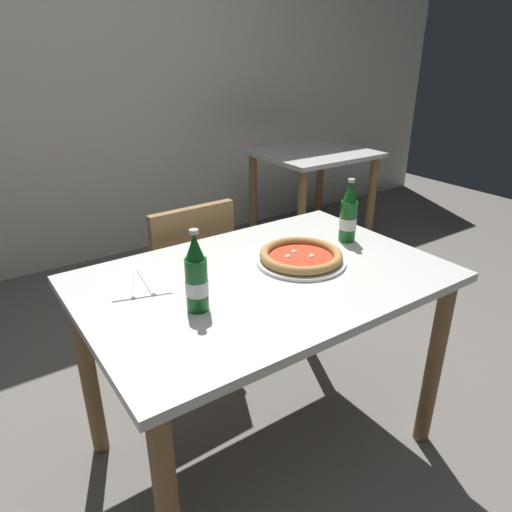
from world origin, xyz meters
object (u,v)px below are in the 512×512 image
dining_table_background (313,173)px  pizza_margherita_near (301,257)px  chair_behind_table (184,279)px  beer_bottle_left (349,215)px  napkin_with_cutlery (140,284)px  beer_bottle_center (196,277)px  dining_table_main (264,304)px

dining_table_background → pizza_margherita_near: bearing=-132.5°
chair_behind_table → pizza_margherita_near: size_ratio=2.68×
dining_table_background → beer_bottle_left: beer_bottle_left is taller
chair_behind_table → napkin_with_cutlery: 0.63m
pizza_margherita_near → beer_bottle_center: size_ratio=1.28×
chair_behind_table → pizza_margherita_near: 0.69m
pizza_margherita_near → dining_table_main: bearing=-177.3°
dining_table_background → beer_bottle_left: size_ratio=3.24×
pizza_margherita_near → napkin_with_cutlery: pizza_margherita_near is taller
pizza_margherita_near → napkin_with_cutlery: size_ratio=1.42×
napkin_with_cutlery → dining_table_background: bearing=34.5°
dining_table_background → chair_behind_table: bearing=-150.9°
pizza_margherita_near → dining_table_background: bearing=47.5°
beer_bottle_left → napkin_with_cutlery: beer_bottle_left is taller
beer_bottle_left → beer_bottle_center: same height
dining_table_main → beer_bottle_center: beer_bottle_center is taller
napkin_with_cutlery → pizza_margherita_near: bearing=-16.9°
chair_behind_table → napkin_with_cutlery: (-0.36, -0.44, 0.27)m
chair_behind_table → beer_bottle_left: size_ratio=3.44×
beer_bottle_center → napkin_with_cutlery: beer_bottle_center is taller
dining_table_background → pizza_margherita_near: 1.94m
pizza_margherita_near → beer_bottle_left: bearing=11.2°
dining_table_background → beer_bottle_center: size_ratio=3.24×
chair_behind_table → beer_bottle_center: beer_bottle_center is taller
dining_table_background → beer_bottle_center: 2.32m
beer_bottle_center → dining_table_main: bearing=14.0°
chair_behind_table → napkin_with_cutlery: size_ratio=3.80×
chair_behind_table → beer_bottle_center: 0.82m
pizza_margherita_near → beer_bottle_left: size_ratio=1.28×
beer_bottle_left → beer_bottle_center: bearing=-169.6°
chair_behind_table → beer_bottle_center: (-0.28, -0.68, 0.37)m
dining_table_background → beer_bottle_left: (-1.02, -1.37, 0.26)m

